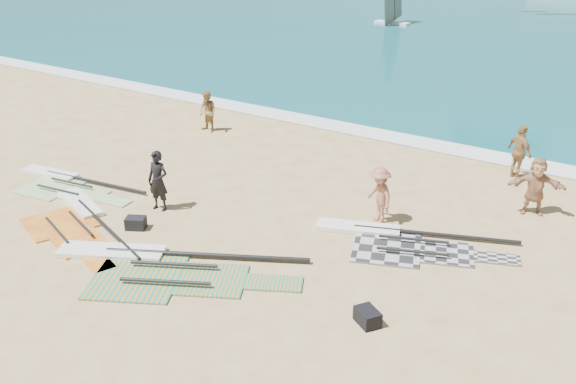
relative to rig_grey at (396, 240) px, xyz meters
The scene contains 14 objects.
ground 5.61m from the rig_grey, 121.94° to the right, with size 300.00×300.00×0.00m, color #D7B17E.
surf_line 8.10m from the rig_grey, 111.51° to the left, with size 300.00×1.20×0.04m, color white.
rig_grey is the anchor object (origin of this frame).
rig_green 10.63m from the rig_grey, 167.54° to the right, with size 4.92×2.19×0.19m.
rig_orange 6.20m from the rig_grey, 134.53° to the right, with size 6.34×4.27×0.20m.
rig_red 8.75m from the rig_grey, 154.18° to the right, with size 5.08×3.14×0.20m.
gear_bag_near 7.01m from the rig_grey, 152.80° to the right, with size 0.52×0.38×0.33m, color black.
gear_bag_far 3.80m from the rig_grey, 74.48° to the right, with size 0.56×0.39×0.33m, color black.
person_wetsuit 6.87m from the rig_grey, 163.51° to the right, with size 0.65×0.42×1.77m, color black.
beachgoer_left 10.87m from the rig_grey, 156.58° to the left, with size 0.77×0.60×1.58m, color olive.
beachgoer_mid 1.43m from the rig_grey, 139.16° to the left, with size 1.05×0.60×1.62m, color #A8644C.
beachgoer_back 6.32m from the rig_grey, 77.01° to the left, with size 1.05×0.44×1.80m, color #9D7749.
beachgoer_right 4.55m from the rig_grey, 55.87° to the left, with size 1.57×0.50×1.69m, color tan.
windsurfer_left 34.79m from the rig_grey, 115.13° to the left, with size 2.65×3.25×4.85m.
Camera 1 is at (8.75, -9.15, 7.98)m, focal length 40.00 mm.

